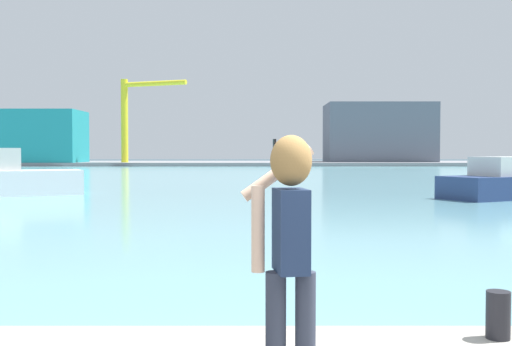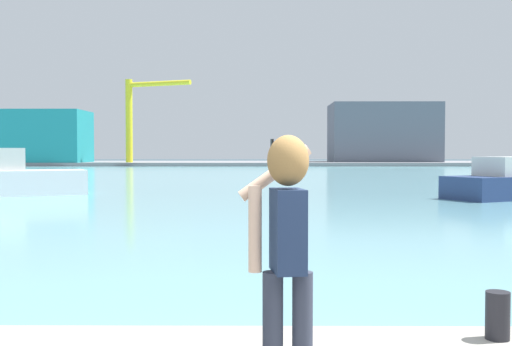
{
  "view_description": "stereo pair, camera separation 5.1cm",
  "coord_description": "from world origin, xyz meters",
  "px_view_note": "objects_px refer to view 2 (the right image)",
  "views": [
    {
      "loc": [
        -0.98,
        -3.69,
        2.09
      ],
      "look_at": [
        -1.0,
        5.06,
        1.78
      ],
      "focal_mm": 43.18,
      "sensor_mm": 36.0,
      "label": 1
    },
    {
      "loc": [
        -0.93,
        -3.69,
        2.09
      ],
      "look_at": [
        -1.0,
        5.06,
        1.78
      ],
      "focal_mm": 43.18,
      "sensor_mm": 36.0,
      "label": 2
    }
  ],
  "objects_px": {
    "boat_moored": "(14,178)",
    "port_crane": "(138,110)",
    "person_photographer": "(286,236)",
    "harbor_bollard": "(498,315)",
    "warehouse_right": "(383,133)",
    "warehouse_left": "(43,137)"
  },
  "relations": [
    {
      "from": "harbor_bollard",
      "to": "warehouse_right",
      "type": "height_order",
      "value": "warehouse_right"
    },
    {
      "from": "warehouse_left",
      "to": "port_crane",
      "type": "bearing_deg",
      "value": -6.29
    },
    {
      "from": "person_photographer",
      "to": "harbor_bollard",
      "type": "distance_m",
      "value": 2.39
    },
    {
      "from": "port_crane",
      "to": "warehouse_right",
      "type": "bearing_deg",
      "value": 10.69
    },
    {
      "from": "boat_moored",
      "to": "warehouse_right",
      "type": "bearing_deg",
      "value": 40.29
    },
    {
      "from": "warehouse_left",
      "to": "port_crane",
      "type": "xyz_separation_m",
      "value": [
        14.34,
        -1.58,
        3.73
      ]
    },
    {
      "from": "person_photographer",
      "to": "harbor_bollard",
      "type": "height_order",
      "value": "person_photographer"
    },
    {
      "from": "warehouse_left",
      "to": "person_photographer",
      "type": "bearing_deg",
      "value": -69.47
    },
    {
      "from": "person_photographer",
      "to": "boat_moored",
      "type": "relative_size",
      "value": 0.27
    },
    {
      "from": "boat_moored",
      "to": "port_crane",
      "type": "distance_m",
      "value": 60.48
    },
    {
      "from": "warehouse_left",
      "to": "boat_moored",
      "type": "bearing_deg",
      "value": -71.57
    },
    {
      "from": "person_photographer",
      "to": "port_crane",
      "type": "distance_m",
      "value": 86.66
    },
    {
      "from": "port_crane",
      "to": "boat_moored",
      "type": "bearing_deg",
      "value": -84.18
    },
    {
      "from": "person_photographer",
      "to": "harbor_bollard",
      "type": "bearing_deg",
      "value": -66.38
    },
    {
      "from": "warehouse_right",
      "to": "port_crane",
      "type": "relative_size",
      "value": 1.35
    },
    {
      "from": "boat_moored",
      "to": "port_crane",
      "type": "xyz_separation_m",
      "value": [
        -6.09,
        59.74,
        7.2
      ]
    },
    {
      "from": "boat_moored",
      "to": "port_crane",
      "type": "relative_size",
      "value": 0.54
    },
    {
      "from": "boat_moored",
      "to": "warehouse_left",
      "type": "distance_m",
      "value": 64.72
    },
    {
      "from": "person_photographer",
      "to": "warehouse_left",
      "type": "relative_size",
      "value": 0.14
    },
    {
      "from": "harbor_bollard",
      "to": "warehouse_right",
      "type": "relative_size",
      "value": 0.03
    },
    {
      "from": "harbor_bollard",
      "to": "warehouse_right",
      "type": "distance_m",
      "value": 91.95
    },
    {
      "from": "boat_moored",
      "to": "warehouse_right",
      "type": "distance_m",
      "value": 73.48
    }
  ]
}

